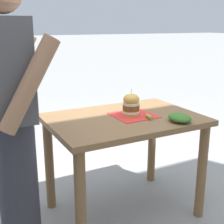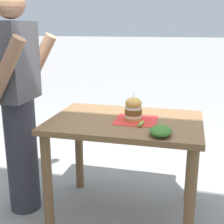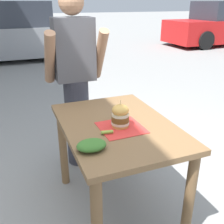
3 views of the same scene
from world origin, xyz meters
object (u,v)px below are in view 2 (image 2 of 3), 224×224
(patio_table, at_px, (125,137))
(side_salad, at_px, (161,131))
(sandwich, at_px, (133,109))
(pickle_spear, at_px, (141,124))
(diner_across_table, at_px, (18,101))

(patio_table, relative_size, side_salad, 6.04)
(sandwich, bearing_deg, pickle_spear, -149.91)
(sandwich, distance_m, pickle_spear, 0.16)
(patio_table, distance_m, side_salad, 0.43)
(patio_table, bearing_deg, sandwich, -87.47)
(patio_table, height_order, pickle_spear, pickle_spear)
(sandwich, xyz_separation_m, side_salad, (-0.28, -0.22, -0.06))
(sandwich, distance_m, side_salad, 0.36)
(pickle_spear, bearing_deg, patio_table, 46.30)
(sandwich, relative_size, side_salad, 1.10)
(pickle_spear, relative_size, side_salad, 0.44)
(pickle_spear, bearing_deg, diner_across_table, 88.46)
(patio_table, relative_size, diner_across_table, 0.64)
(patio_table, xyz_separation_m, pickle_spear, (-0.13, -0.13, 0.15))
(side_salad, bearing_deg, sandwich, 38.28)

